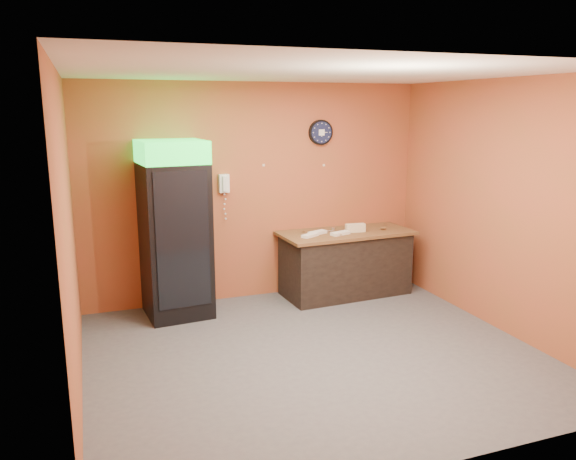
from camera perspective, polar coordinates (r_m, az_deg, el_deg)
name	(u,v)px	position (r m, az deg, el deg)	size (l,w,h in m)	color
floor	(314,354)	(5.91, 2.70, -12.48)	(4.50, 4.50, 0.00)	#47474C
back_wall	(256,192)	(7.33, -3.23, 3.85)	(4.50, 0.02, 2.80)	#AD4C30
left_wall	(69,239)	(5.06, -21.34, -0.86)	(0.02, 4.00, 2.80)	#AD4C30
right_wall	(503,207)	(6.67, 20.99, 2.18)	(0.02, 4.00, 2.80)	#AD4C30
ceiling	(317,72)	(5.38, 3.01, 15.72)	(4.50, 4.00, 0.02)	white
beverage_cooler	(175,233)	(6.77, -11.39, -0.25)	(0.80, 0.81, 2.11)	black
prep_counter	(345,264)	(7.61, 5.84, -3.48)	(1.66, 0.74, 0.83)	black
wall_clock	(321,132)	(7.54, 3.35, 9.87)	(0.33, 0.06, 0.33)	black
wall_phone	(224,183)	(7.15, -6.51, 4.72)	(0.13, 0.11, 0.23)	white
butcher_paper	(346,233)	(7.50, 5.92, -0.29)	(1.77, 0.81, 0.04)	brown
sub_roll_stack	(355,228)	(7.47, 6.85, 0.21)	(0.27, 0.11, 0.11)	beige
wrapped_sandwich_left	(310,235)	(7.15, 2.25, -0.55)	(0.25, 0.10, 0.04)	white
wrapped_sandwich_mid	(340,233)	(7.29, 5.33, -0.33)	(0.27, 0.10, 0.04)	white
wrapped_sandwich_right	(318,233)	(7.32, 3.02, -0.26)	(0.26, 0.10, 0.04)	white
kitchen_tool	(333,229)	(7.48, 4.64, 0.07)	(0.05, 0.05, 0.05)	silver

